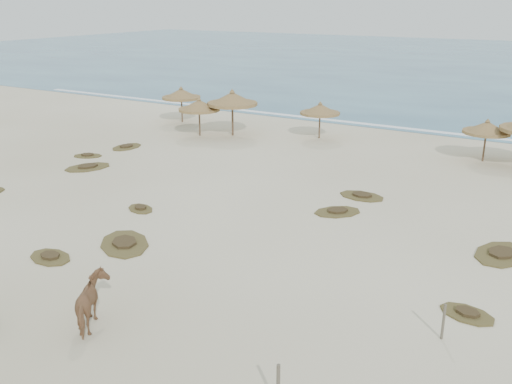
# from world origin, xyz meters

# --- Properties ---
(ground) EXTENTS (160.00, 160.00, 0.00)m
(ground) POSITION_xyz_m (0.00, 0.00, 0.00)
(ground) COLOR beige
(ground) RESTS_ON ground
(ocean) EXTENTS (200.00, 100.00, 0.01)m
(ocean) POSITION_xyz_m (0.00, 75.00, 0.00)
(ocean) COLOR navy
(ocean) RESTS_ON ground
(foam_line) EXTENTS (70.00, 0.60, 0.01)m
(foam_line) POSITION_xyz_m (0.00, 26.00, 0.00)
(foam_line) COLOR white
(foam_line) RESTS_ON ground
(palapa_0) EXTENTS (3.59, 3.59, 2.70)m
(palapa_0) POSITION_xyz_m (-13.94, 19.72, 2.09)
(palapa_0) COLOR brown
(palapa_0) RESTS_ON ground
(palapa_1) EXTENTS (3.42, 3.42, 2.62)m
(palapa_1) POSITION_xyz_m (-10.18, 16.76, 2.03)
(palapa_1) COLOR brown
(palapa_1) RESTS_ON ground
(palapa_2) EXTENTS (4.23, 4.23, 3.16)m
(palapa_2) POSITION_xyz_m (-8.31, 17.97, 2.45)
(palapa_2) COLOR brown
(palapa_2) RESTS_ON ground
(palapa_3) EXTENTS (3.23, 3.23, 2.47)m
(palapa_3) POSITION_xyz_m (-2.88, 20.19, 1.92)
(palapa_3) COLOR brown
(palapa_3) RESTS_ON ground
(palapa_4) EXTENTS (2.92, 2.92, 2.48)m
(palapa_4) POSITION_xyz_m (7.57, 19.80, 1.92)
(palapa_4) COLOR brown
(palapa_4) RESTS_ON ground
(horse) EXTENTS (1.68, 1.91, 1.49)m
(horse) POSITION_xyz_m (1.20, -4.12, 0.75)
(horse) COLOR #8F6441
(horse) RESTS_ON ground
(fence_post_far) EXTENTS (0.09, 0.09, 1.07)m
(fence_post_far) POSITION_xyz_m (9.89, 0.25, 0.54)
(fence_post_far) COLOR brown
(fence_post_far) RESTS_ON ground
(scrub_1) EXTENTS (2.57, 2.98, 0.16)m
(scrub_1) POSITION_xyz_m (-10.94, 7.28, 0.05)
(scrub_1) COLOR brown
(scrub_1) RESTS_ON ground
(scrub_2) EXTENTS (1.70, 1.42, 0.16)m
(scrub_2) POSITION_xyz_m (-4.04, 3.77, 0.05)
(scrub_2) COLOR brown
(scrub_2) RESTS_ON ground
(scrub_3) EXTENTS (2.44, 2.46, 0.16)m
(scrub_3) POSITION_xyz_m (3.63, 7.84, 0.05)
(scrub_3) COLOR brown
(scrub_3) RESTS_ON ground
(scrub_4) EXTENTS (1.84, 1.41, 0.16)m
(scrub_4) POSITION_xyz_m (10.24, 1.89, 0.05)
(scrub_4) COLOR brown
(scrub_4) RESTS_ON ground
(scrub_5) EXTENTS (2.23, 2.95, 0.16)m
(scrub_5) POSITION_xyz_m (10.47, 6.84, 0.05)
(scrub_5) COLOR brown
(scrub_5) RESTS_ON ground
(scrub_6) EXTENTS (1.43, 2.16, 0.16)m
(scrub_6) POSITION_xyz_m (-12.22, 11.77, 0.05)
(scrub_6) COLOR brown
(scrub_6) RESTS_ON ground
(scrub_7) EXTENTS (2.22, 1.50, 0.16)m
(scrub_7) POSITION_xyz_m (3.80, 10.36, 0.05)
(scrub_7) COLOR brown
(scrub_7) RESTS_ON ground
(scrub_8) EXTENTS (1.99, 1.73, 0.16)m
(scrub_8) POSITION_xyz_m (-12.75, 9.02, 0.05)
(scrub_8) COLOR brown
(scrub_8) RESTS_ON ground
(scrub_9) EXTENTS (3.26, 3.15, 0.16)m
(scrub_9) POSITION_xyz_m (-2.02, 0.57, 0.05)
(scrub_9) COLOR brown
(scrub_9) RESTS_ON ground
(scrub_11) EXTENTS (1.99, 1.46, 0.16)m
(scrub_11) POSITION_xyz_m (-3.49, -1.68, 0.05)
(scrub_11) COLOR brown
(scrub_11) RESTS_ON ground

